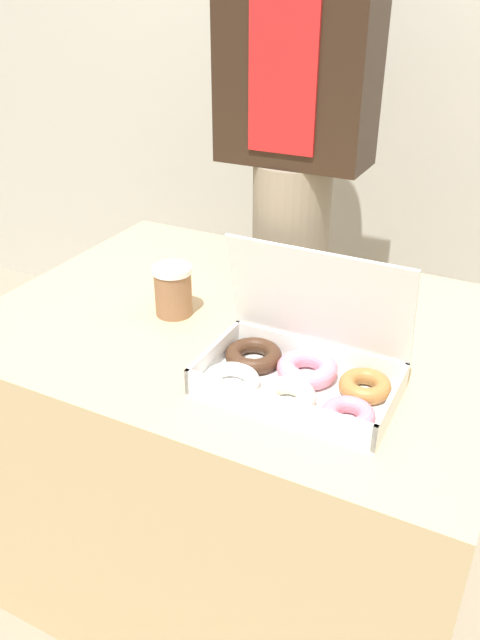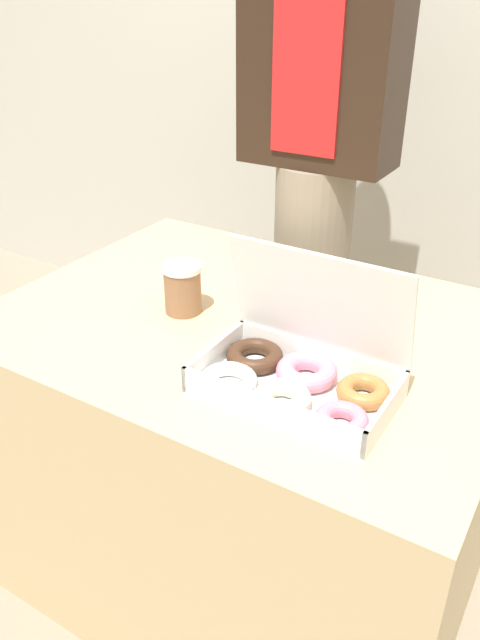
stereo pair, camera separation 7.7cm
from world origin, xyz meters
name	(u,v)px [view 2 (the right image)]	position (x,y,z in m)	size (l,w,h in m)	color
ground_plane	(249,562)	(0.00, 0.00, 0.00)	(14.00, 14.00, 0.00)	gray
wall_back	(444,17)	(0.00, 1.18, 1.30)	(10.00, 0.05, 2.60)	beige
table	(250,455)	(0.00, 0.00, 0.38)	(1.09, 0.82, 0.77)	tan
donut_box	(296,373)	(0.20, -0.19, 0.80)	(0.35, 0.24, 0.25)	white
coffee_cup	(183,288)	(-0.14, -0.05, 0.82)	(0.09, 0.09, 0.11)	#8C6042
person_customer	(318,147)	(-0.15, 0.61, 0.99)	(0.42, 0.24, 1.79)	gray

